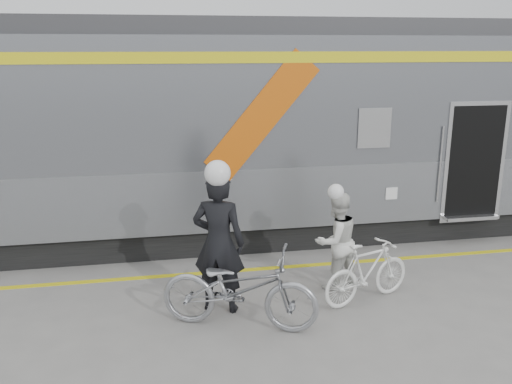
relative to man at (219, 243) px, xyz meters
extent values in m
plane|color=slate|center=(0.86, -0.86, -1.00)|extent=(90.00, 90.00, 0.00)
cube|color=black|center=(2.76, 3.34, -0.75)|extent=(24.00, 2.70, 0.50)
cube|color=#9EA0A5|center=(2.76, 3.34, 0.05)|extent=(24.00, 3.00, 1.10)
cube|color=slate|center=(2.76, 3.34, 1.70)|extent=(24.00, 3.00, 2.20)
cube|color=#38383A|center=(2.76, 3.34, 2.95)|extent=(24.00, 2.64, 0.30)
cube|color=#D2C612|center=(2.76, 1.83, 2.45)|extent=(24.00, 0.02, 0.18)
cube|color=#C5540B|center=(0.96, 1.83, 1.50)|extent=(1.96, 0.01, 2.19)
cube|color=black|center=(2.96, 1.83, 1.25)|extent=(0.55, 0.02, 0.65)
cube|color=black|center=(4.96, 2.04, 0.55)|extent=(1.05, 0.45, 2.10)
cube|color=silver|center=(4.96, 1.83, 0.55)|extent=(1.20, 0.02, 2.25)
cylinder|color=silver|center=(4.26, 1.81, 0.55)|extent=(0.04, 0.04, 1.40)
cube|color=silver|center=(4.96, 1.79, -0.48)|extent=(1.05, 0.25, 0.06)
cube|color=silver|center=(3.36, 1.82, 0.05)|extent=(0.22, 0.01, 0.22)
cube|color=#D2C612|center=(0.86, 1.29, -1.00)|extent=(24.00, 0.12, 0.01)
imported|color=black|center=(0.00, 0.00, 0.00)|extent=(0.85, 0.71, 2.00)
imported|color=#929398|center=(0.20, -0.55, -0.45)|extent=(2.22, 1.44, 1.10)
imported|color=silver|center=(1.84, 0.40, -0.24)|extent=(0.89, 0.79, 1.52)
imported|color=white|center=(2.14, -0.15, -0.54)|extent=(1.59, 0.92, 0.92)
sphere|color=white|center=(0.00, 0.00, 1.17)|extent=(0.35, 0.35, 0.35)
sphere|color=white|center=(1.84, 0.40, 0.64)|extent=(0.24, 0.24, 0.24)
camera|label=1|loc=(-0.79, -7.00, 2.63)|focal=38.00mm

